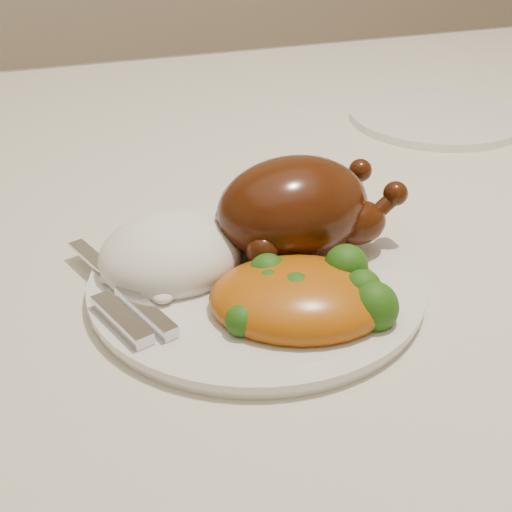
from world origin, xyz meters
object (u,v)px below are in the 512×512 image
object	(u,v)px
dinner_plate	(256,284)
side_plate	(436,117)
dining_table	(184,275)
roast_chicken	(297,207)

from	to	relation	value
dinner_plate	side_plate	world-z (taller)	dinner_plate
dining_table	roast_chicken	distance (m)	0.24
roast_chicken	dinner_plate	bearing A→B (deg)	-152.43
roast_chicken	side_plate	bearing A→B (deg)	35.11
dinner_plate	roast_chicken	size ratio (longest dim) A/B	1.58
side_plate	dinner_plate	bearing A→B (deg)	-139.26
dinner_plate	dining_table	bearing A→B (deg)	93.62
dinner_plate	roast_chicken	bearing A→B (deg)	34.13
dining_table	dinner_plate	bearing A→B (deg)	-86.38
dinner_plate	roast_chicken	xyz separation A→B (m)	(0.05, 0.03, 0.05)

